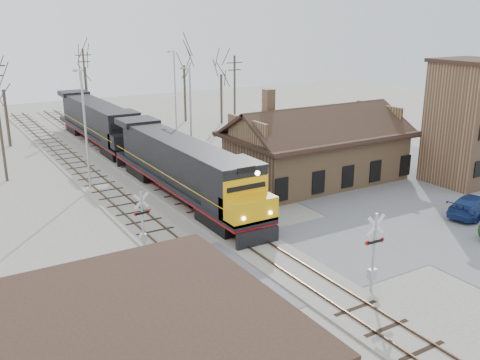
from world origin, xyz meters
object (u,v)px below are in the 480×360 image
object	(u,v)px
depot	(316,153)
parked_car	(474,205)
locomotive_lead	(185,169)
locomotive_trailing	(99,122)
signal_tower	(470,123)

from	to	relation	value
depot	parked_car	xyz separation A→B (m)	(4.06, -12.66, -1.66)
depot	locomotive_lead	bearing A→B (deg)	176.45
depot	parked_car	world-z (taller)	depot
depot	locomotive_trailing	world-z (taller)	depot
depot	locomotive_lead	xyz separation A→B (m)	(-11.99, 0.74, 0.11)
locomotive_lead	locomotive_trailing	world-z (taller)	locomotive_lead
signal_tower	locomotive_lead	size ratio (longest dim) A/B	0.48
signal_tower	locomotive_lead	distance (m)	23.83
signal_tower	parked_car	bearing A→B (deg)	-138.23
depot	parked_car	distance (m)	13.40
locomotive_lead	parked_car	world-z (taller)	locomotive_lead
signal_tower	parked_car	xyz separation A→B (m)	(-6.33, -5.66, -4.33)
locomotive_trailing	parked_car	xyz separation A→B (m)	(16.05, -35.22, -1.77)
locomotive_lead	parked_car	bearing A→B (deg)	-39.87
parked_car	locomotive_lead	bearing A→B (deg)	37.73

